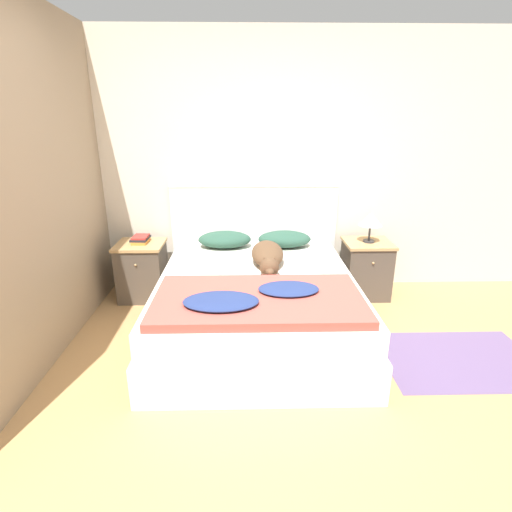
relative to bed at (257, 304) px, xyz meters
The scene contains 14 objects.
ground_plane 1.09m from the bed, 90.63° to the right, with size 16.00×16.00×0.00m, color tan.
wall_back 1.48m from the bed, 90.63° to the left, with size 9.00×0.06×2.55m.
wall_side_left 1.86m from the bed, behind, with size 0.06×3.10×2.55m.
bed is the anchor object (origin of this frame).
headboard 1.05m from the bed, 90.00° to the left, with size 1.71×0.06×1.12m.
nightstand_left 1.34m from the bed, 147.33° to the left, with size 0.46×0.44×0.57m.
nightstand_right 1.34m from the bed, 32.67° to the left, with size 0.46×0.44×0.57m.
pillow_left 0.89m from the bed, 111.37° to the left, with size 0.52×0.32×0.16m.
pillow_right 0.89m from the bed, 68.63° to the left, with size 0.52×0.32×0.16m.
quilt 0.62m from the bed, 91.20° to the right, with size 1.44×0.79×0.11m.
dog 0.45m from the bed, 68.10° to the left, with size 0.28×0.79×0.18m.
book_stack 1.40m from the bed, 146.15° to the left, with size 0.17×0.22×0.07m.
table_lamp 1.45m from the bed, 32.40° to the left, with size 0.23×0.23×0.30m.
rug 1.62m from the bed, 16.88° to the right, with size 1.16×0.81×0.00m.
Camera 1 is at (-0.07, -1.97, 1.75)m, focal length 28.00 mm.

